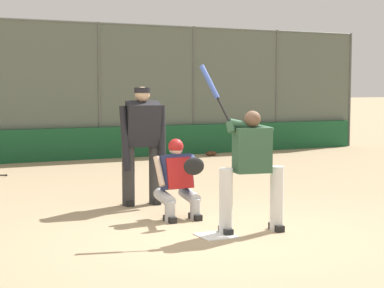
{
  "coord_description": "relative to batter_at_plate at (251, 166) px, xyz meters",
  "views": [
    {
      "loc": [
        3.61,
        6.85,
        1.83
      ],
      "look_at": [
        -0.15,
        -1.0,
        1.05
      ],
      "focal_mm": 60.0,
      "sensor_mm": 36.0,
      "label": 1
    }
  ],
  "objects": [
    {
      "name": "backstop_fence",
      "position": [
        0.5,
        -8.91,
        0.98
      ],
      "size": [
        18.78,
        0.08,
        3.46
      ],
      "color": "#515651",
      "rests_on": "ground_plane"
    },
    {
      "name": "bleachers_beyond",
      "position": [
        -1.88,
        -11.77,
        -0.25
      ],
      "size": [
        13.09,
        3.05,
        1.8
      ],
      "color": "slate",
      "rests_on": "ground_plane"
    },
    {
      "name": "batter_at_plate",
      "position": [
        0.0,
        0.0,
        0.0
      ],
      "size": [
        0.92,
        0.74,
        2.11
      ],
      "rotation": [
        0.0,
        0.0,
        -0.16
      ],
      "color": "silver",
      "rests_on": "ground_plane"
    },
    {
      "name": "umpire_home",
      "position": [
        0.55,
        -2.31,
        0.15
      ],
      "size": [
        0.74,
        0.5,
        1.83
      ],
      "rotation": [
        0.0,
        0.0,
        -0.12
      ],
      "color": "#333333",
      "rests_on": "ground_plane"
    },
    {
      "name": "catcher_behind_plate",
      "position": [
        0.48,
        -1.14,
        -0.26
      ],
      "size": [
        0.58,
        0.68,
        1.11
      ],
      "rotation": [
        0.0,
        0.0,
        -0.0
      ],
      "color": "#B7B7BC",
      "rests_on": "ground_plane"
    },
    {
      "name": "fielding_glove_on_dirt",
      "position": [
        -3.68,
        -8.22,
        -0.78
      ],
      "size": [
        0.33,
        0.25,
        0.12
      ],
      "color": "#56331E",
      "rests_on": "ground_plane"
    },
    {
      "name": "home_plate_marker",
      "position": [
        0.5,
        0.01,
        -0.83
      ],
      "size": [
        0.43,
        0.43,
        0.01
      ],
      "primitive_type": "cube",
      "color": "white",
      "rests_on": "ground_plane"
    },
    {
      "name": "padding_wall",
      "position": [
        0.5,
        -8.81,
        -0.44
      ],
      "size": [
        18.33,
        0.18,
        0.8
      ],
      "primitive_type": "cube",
      "color": "#19512D",
      "rests_on": "ground_plane"
    },
    {
      "name": "ground_plane",
      "position": [
        0.5,
        0.01,
        -0.84
      ],
      "size": [
        160.0,
        160.0,
        0.0
      ],
      "primitive_type": "plane",
      "color": "tan"
    }
  ]
}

